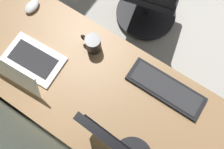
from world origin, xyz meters
TOP-DOWN VIEW (x-y plane):
  - desk at (0.22, 1.59)m, footprint 2.11×0.64m
  - drawer_pedestal at (0.68, 1.61)m, footprint 0.40×0.51m
  - laptop_leftmost at (0.66, 1.70)m, footprint 0.33×0.27m
  - keyboard_main at (-0.03, 1.39)m, footprint 0.42×0.14m
  - mouse_main at (0.87, 1.40)m, footprint 0.06×0.10m
  - coffee_mug at (0.43, 1.41)m, footprint 0.12×0.08m

SIDE VIEW (x-z plane):
  - drawer_pedestal at x=0.68m, z-range 0.00..0.69m
  - desk at x=0.22m, z-range 0.30..1.03m
  - keyboard_main at x=-0.03m, z-range 0.73..0.75m
  - mouse_main at x=0.87m, z-range 0.73..0.76m
  - laptop_leftmost at x=0.66m, z-range 0.68..0.88m
  - coffee_mug at x=0.43m, z-range 0.73..0.83m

